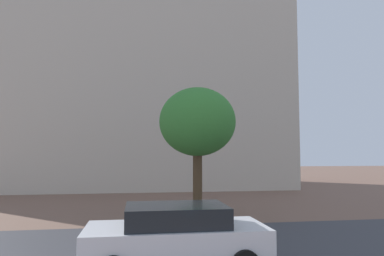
# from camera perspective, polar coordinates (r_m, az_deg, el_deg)

# --- Properties ---
(ground_plane) EXTENTS (120.00, 120.00, 0.00)m
(ground_plane) POSITION_cam_1_polar(r_m,az_deg,el_deg) (12.13, -0.71, -16.97)
(ground_plane) COLOR brown
(street_asphalt_strip) EXTENTS (120.00, 6.90, 0.00)m
(street_asphalt_strip) POSITION_cam_1_polar(r_m,az_deg,el_deg) (10.35, 0.82, -19.21)
(street_asphalt_strip) COLOR #38383D
(street_asphalt_strip) RESTS_ON ground_plane
(landmark_building) EXTENTS (26.59, 11.19, 29.94)m
(landmark_building) POSITION_cam_1_polar(r_m,az_deg,el_deg) (30.78, -11.56, 8.86)
(landmark_building) COLOR beige
(landmark_building) RESTS_ON ground_plane
(car_white) EXTENTS (4.19, 2.07, 1.48)m
(car_white) POSITION_cam_1_polar(r_m,az_deg,el_deg) (8.61, -2.60, -17.38)
(car_white) COLOR silver
(car_white) RESTS_ON ground_plane
(tree_curb_far) EXTENTS (3.17, 3.17, 5.44)m
(tree_curb_far) POSITION_cam_1_polar(r_m,az_deg,el_deg) (14.62, 0.89, 0.89)
(tree_curb_far) COLOR #4C3823
(tree_curb_far) RESTS_ON ground_plane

